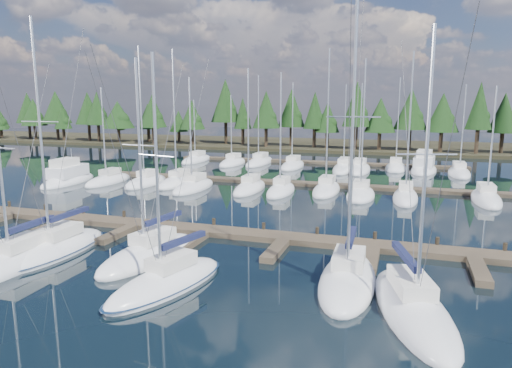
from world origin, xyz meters
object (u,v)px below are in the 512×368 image
(front_sailboat_3, at_px, (149,254))
(front_sailboat_4, at_px, (167,282))
(motor_yacht_right, at_px, (424,168))
(front_sailboat_2, at_px, (16,262))
(front_sailboat_5, at_px, (348,279))
(motor_yacht_left, at_px, (68,178))
(front_sailboat_1, at_px, (55,249))
(main_dock, at_px, (205,233))
(front_sailboat_6, at_px, (413,308))

(front_sailboat_3, bearing_deg, front_sailboat_4, -48.48)
(motor_yacht_right, bearing_deg, front_sailboat_2, -116.78)
(front_sailboat_5, relative_size, motor_yacht_left, 1.58)
(front_sailboat_1, relative_size, front_sailboat_3, 1.19)
(main_dock, xyz_separation_m, front_sailboat_6, (14.35, -8.62, 0.08))
(motor_yacht_right, bearing_deg, front_sailboat_6, -92.48)
(front_sailboat_5, relative_size, motor_yacht_right, 1.55)
(front_sailboat_1, bearing_deg, front_sailboat_2, -98.21)
(front_sailboat_1, bearing_deg, front_sailboat_4, -15.93)
(main_dock, relative_size, front_sailboat_1, 2.85)
(motor_yacht_right, bearing_deg, motor_yacht_left, -150.60)
(main_dock, relative_size, motor_yacht_right, 4.21)
(front_sailboat_3, xyz_separation_m, front_sailboat_4, (3.31, -3.73, 0.00))
(front_sailboat_3, bearing_deg, main_dock, 77.47)
(main_dock, xyz_separation_m, front_sailboat_5, (11.08, -6.07, 0.10))
(main_dock, distance_m, front_sailboat_1, 10.09)
(front_sailboat_2, bearing_deg, front_sailboat_5, 9.94)
(main_dock, bearing_deg, front_sailboat_3, -102.53)
(front_sailboat_2, height_order, front_sailboat_3, front_sailboat_3)
(main_dock, height_order, front_sailboat_2, front_sailboat_2)
(front_sailboat_6, bearing_deg, motor_yacht_left, 148.67)
(main_dock, relative_size, front_sailboat_2, 3.40)
(front_sailboat_3, distance_m, front_sailboat_5, 12.35)
(main_dock, relative_size, front_sailboat_4, 3.43)
(front_sailboat_1, distance_m, motor_yacht_right, 51.55)
(front_sailboat_5, bearing_deg, front_sailboat_3, 178.06)
(front_sailboat_5, height_order, motor_yacht_left, front_sailboat_5)
(front_sailboat_1, relative_size, motor_yacht_left, 1.50)
(front_sailboat_1, xyz_separation_m, front_sailboat_5, (18.69, 0.56, 0.02))
(front_sailboat_2, distance_m, front_sailboat_4, 10.06)
(motor_yacht_left, relative_size, motor_yacht_right, 0.98)
(front_sailboat_2, height_order, front_sailboat_4, front_sailboat_2)
(front_sailboat_5, bearing_deg, motor_yacht_right, 83.26)
(front_sailboat_5, bearing_deg, main_dock, 151.31)
(front_sailboat_2, relative_size, front_sailboat_6, 0.95)
(main_dock, bearing_deg, motor_yacht_right, 67.17)
(front_sailboat_1, distance_m, front_sailboat_4, 10.05)
(main_dock, bearing_deg, front_sailboat_4, -77.67)
(motor_yacht_left, bearing_deg, front_sailboat_5, -30.67)
(front_sailboat_5, bearing_deg, front_sailboat_2, -170.06)
(front_sailboat_5, relative_size, front_sailboat_6, 1.20)
(front_sailboat_2, distance_m, front_sailboat_3, 7.73)
(front_sailboat_6, bearing_deg, front_sailboat_3, 169.22)
(motor_yacht_right, bearing_deg, front_sailboat_1, -117.77)
(front_sailboat_4, distance_m, motor_yacht_right, 50.45)
(front_sailboat_2, xyz_separation_m, motor_yacht_left, (-17.26, 24.91, 0.25))
(front_sailboat_6, relative_size, motor_yacht_left, 1.32)
(front_sailboat_3, bearing_deg, front_sailboat_2, -150.89)
(front_sailboat_2, relative_size, motor_yacht_left, 1.26)
(main_dock, xyz_separation_m, front_sailboat_3, (-1.25, -5.65, 0.08))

